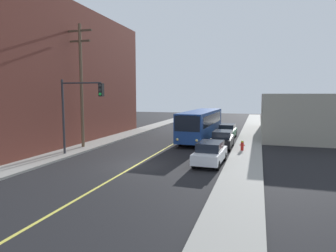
{
  "coord_description": "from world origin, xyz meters",
  "views": [
    {
      "loc": [
        8.12,
        -18.73,
        4.96
      ],
      "look_at": [
        0.0,
        7.62,
        2.0
      ],
      "focal_mm": 31.53,
      "sensor_mm": 36.0,
      "label": 1
    }
  ],
  "objects_px": {
    "parked_car_black": "(222,139)",
    "parked_car_green": "(227,131)",
    "fire_hydrant": "(242,145)",
    "traffic_signal_left_corner": "(79,103)",
    "utility_pole_near": "(81,81)",
    "city_bus": "(201,124)",
    "parked_car_white": "(210,153)"
  },
  "relations": [
    {
      "from": "parked_car_white",
      "to": "utility_pole_near",
      "type": "height_order",
      "value": "utility_pole_near"
    },
    {
      "from": "city_bus",
      "to": "traffic_signal_left_corner",
      "type": "relative_size",
      "value": 2.03
    },
    {
      "from": "parked_car_green",
      "to": "utility_pole_near",
      "type": "distance_m",
      "value": 16.71
    },
    {
      "from": "utility_pole_near",
      "to": "fire_hydrant",
      "type": "relative_size",
      "value": 13.15
    },
    {
      "from": "parked_car_green",
      "to": "parked_car_black",
      "type": "bearing_deg",
      "value": -88.1
    },
    {
      "from": "city_bus",
      "to": "utility_pole_near",
      "type": "xyz_separation_m",
      "value": [
        -9.53,
        -7.98,
        4.38
      ]
    },
    {
      "from": "parked_car_white",
      "to": "utility_pole_near",
      "type": "xyz_separation_m",
      "value": [
        -12.25,
        2.87,
        5.35
      ]
    },
    {
      "from": "utility_pole_near",
      "to": "traffic_signal_left_corner",
      "type": "distance_m",
      "value": 4.23
    },
    {
      "from": "city_bus",
      "to": "parked_car_white",
      "type": "height_order",
      "value": "city_bus"
    },
    {
      "from": "fire_hydrant",
      "to": "traffic_signal_left_corner",
      "type": "bearing_deg",
      "value": -154.97
    },
    {
      "from": "parked_car_white",
      "to": "parked_car_green",
      "type": "distance_m",
      "value": 13.06
    },
    {
      "from": "traffic_signal_left_corner",
      "to": "utility_pole_near",
      "type": "bearing_deg",
      "value": 120.43
    },
    {
      "from": "parked_car_white",
      "to": "parked_car_black",
      "type": "height_order",
      "value": "same"
    },
    {
      "from": "fire_hydrant",
      "to": "utility_pole_near",
      "type": "bearing_deg",
      "value": -170.16
    },
    {
      "from": "city_bus",
      "to": "utility_pole_near",
      "type": "bearing_deg",
      "value": -140.06
    },
    {
      "from": "parked_car_green",
      "to": "fire_hydrant",
      "type": "relative_size",
      "value": 5.28
    },
    {
      "from": "fire_hydrant",
      "to": "parked_car_green",
      "type": "bearing_deg",
      "value": 104.99
    },
    {
      "from": "traffic_signal_left_corner",
      "to": "fire_hydrant",
      "type": "relative_size",
      "value": 7.14
    },
    {
      "from": "city_bus",
      "to": "utility_pole_near",
      "type": "relative_size",
      "value": 1.1
    },
    {
      "from": "parked_car_black",
      "to": "utility_pole_near",
      "type": "xyz_separation_m",
      "value": [
        -12.32,
        -3.84,
        5.35
      ]
    },
    {
      "from": "parked_car_white",
      "to": "traffic_signal_left_corner",
      "type": "bearing_deg",
      "value": -177.8
    },
    {
      "from": "city_bus",
      "to": "parked_car_black",
      "type": "relative_size",
      "value": 2.77
    },
    {
      "from": "utility_pole_near",
      "to": "parked_car_white",
      "type": "bearing_deg",
      "value": -13.2
    },
    {
      "from": "parked_car_white",
      "to": "parked_car_green",
      "type": "relative_size",
      "value": 1.01
    },
    {
      "from": "parked_car_black",
      "to": "parked_car_green",
      "type": "xyz_separation_m",
      "value": [
        -0.21,
        6.35,
        0.0
      ]
    },
    {
      "from": "utility_pole_near",
      "to": "fire_hydrant",
      "type": "height_order",
      "value": "utility_pole_near"
    },
    {
      "from": "fire_hydrant",
      "to": "city_bus",
      "type": "bearing_deg",
      "value": 130.1
    },
    {
      "from": "parked_car_white",
      "to": "parked_car_green",
      "type": "bearing_deg",
      "value": 90.6
    },
    {
      "from": "parked_car_black",
      "to": "traffic_signal_left_corner",
      "type": "xyz_separation_m",
      "value": [
        -10.4,
        -7.1,
        3.46
      ]
    },
    {
      "from": "city_bus",
      "to": "fire_hydrant",
      "type": "bearing_deg",
      "value": -49.9
    },
    {
      "from": "parked_car_green",
      "to": "utility_pole_near",
      "type": "xyz_separation_m",
      "value": [
        -12.11,
        -10.19,
        5.35
      ]
    },
    {
      "from": "fire_hydrant",
      "to": "parked_car_black",
      "type": "bearing_deg",
      "value": 143.43
    }
  ]
}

